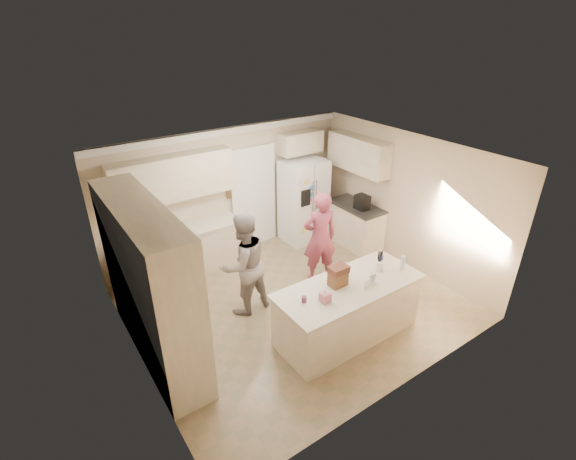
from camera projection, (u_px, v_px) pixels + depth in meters
floor at (295, 303)px, 7.25m from camera, size 5.20×4.60×0.02m
ceiling at (296, 158)px, 6.05m from camera, size 5.20×4.60×0.02m
wall_back at (228, 192)px, 8.34m from camera, size 5.20×0.02×2.60m
wall_front at (408, 312)px, 4.96m from camera, size 5.20×0.02×2.60m
wall_left at (130, 292)px, 5.33m from camera, size 0.02×4.60×2.60m
wall_right at (406, 201)px, 7.97m from camera, size 0.02×4.60×2.60m
crown_back at (225, 132)px, 7.74m from camera, size 5.20×0.08×0.12m
pantry_bank at (150, 285)px, 5.69m from camera, size 0.60×2.60×2.35m
back_base_cab at (185, 252)px, 7.92m from camera, size 2.20×0.60×0.88m
back_countertop at (182, 231)px, 7.71m from camera, size 2.24×0.63×0.04m
back_upper_cab at (173, 178)px, 7.35m from camera, size 2.20×0.35×0.80m
doorway_opening at (253, 198)px, 8.71m from camera, size 0.90×0.06×2.10m
doorway_casing at (254, 199)px, 8.69m from camera, size 1.02×0.03×2.22m
wall_frame_upper at (229, 181)px, 8.21m from camera, size 0.15×0.02×0.20m
wall_frame_lower at (230, 194)px, 8.33m from camera, size 0.15×0.02×0.20m
refrigerator at (304, 201)px, 8.96m from camera, size 0.91×0.71×1.80m
fridge_seam at (314, 207)px, 8.70m from camera, size 0.02×0.02×1.78m
fridge_dispenser at (306, 198)px, 8.47m from camera, size 0.22×0.03×0.35m
fridge_handle_l at (312, 201)px, 8.60m from camera, size 0.02×0.02×0.85m
fridge_handle_r at (316, 200)px, 8.65m from camera, size 0.02×0.02×0.85m
over_fridge_cab at (301, 143)px, 8.68m from camera, size 0.95×0.35×0.45m
right_base_cab at (355, 226)px, 8.94m from camera, size 0.60×1.20×0.88m
right_countertop at (356, 206)px, 8.73m from camera, size 0.63×1.24×0.04m
right_upper_cab at (358, 154)px, 8.46m from camera, size 0.35×1.50×0.70m
coffee_maker at (362, 202)px, 8.48m from camera, size 0.22×0.28×0.30m
island_base at (348, 311)px, 6.34m from camera, size 2.20×0.90×0.88m
island_top at (350, 286)px, 6.13m from camera, size 2.28×0.96×0.05m
utensil_crock at (379, 266)px, 6.45m from camera, size 0.13×0.13×0.15m
tissue_box at (325, 297)px, 5.74m from camera, size 0.13×0.13×0.14m
tissue_plume at (325, 291)px, 5.68m from camera, size 0.08×0.08×0.08m
dollhouse_body at (338, 279)px, 6.07m from camera, size 0.26×0.18×0.22m
dollhouse_roof at (338, 269)px, 5.99m from camera, size 0.28×0.20×0.10m
jam_jar at (304, 299)px, 5.73m from camera, size 0.07×0.07×0.09m
greeting_card_a at (367, 283)px, 6.01m from camera, size 0.12×0.06×0.16m
greeting_card_b at (372, 279)px, 6.12m from camera, size 0.12×0.05×0.16m
water_bottle at (403, 263)px, 6.44m from camera, size 0.07×0.07×0.24m
shaker_salt at (379, 259)px, 6.67m from camera, size 0.05×0.05×0.09m
shaker_pepper at (382, 258)px, 6.71m from camera, size 0.05×0.05×0.09m
teen_boy at (244, 264)px, 6.71m from camera, size 0.92×0.75×1.77m
teen_girl at (320, 238)px, 7.54m from camera, size 0.73×0.59×1.75m
fridge_magnets at (314, 207)px, 8.70m from camera, size 0.76×0.02×1.44m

